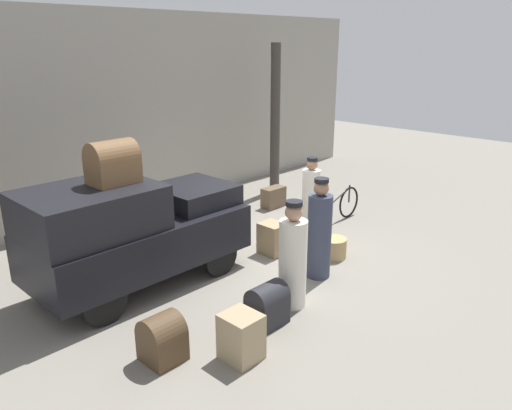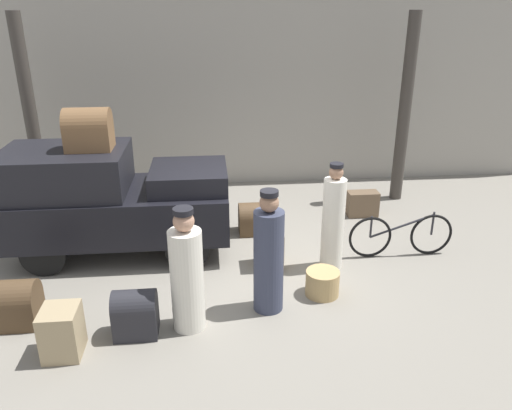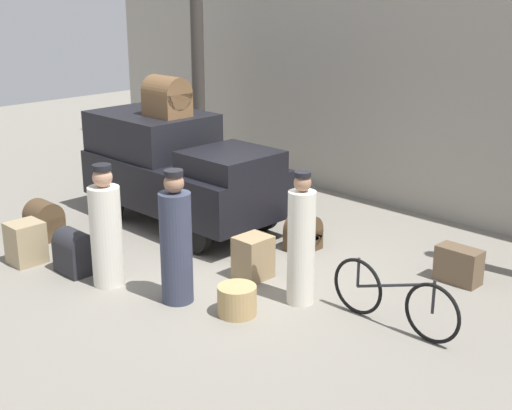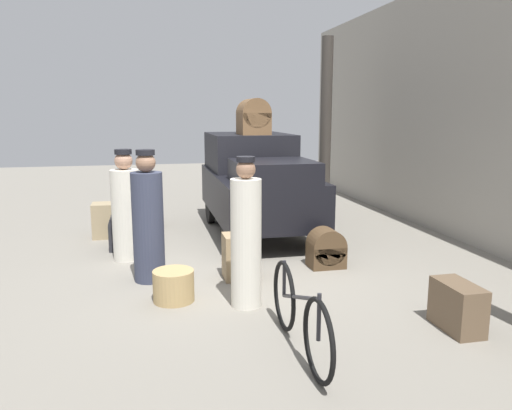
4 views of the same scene
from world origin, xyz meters
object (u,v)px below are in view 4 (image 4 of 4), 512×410
(trunk_barrel_dark, at_px, (146,211))
(trunk_on_truck_roof, at_px, (253,118))
(trunk_umber_medium, at_px, (457,307))
(bicycle, at_px, (299,315))
(suitcase_small_leather, at_px, (241,256))
(porter_carrying_trunk, at_px, (126,210))
(suitcase_black_upright, at_px, (106,220))
(trunk_wicker_pale, at_px, (122,229))
(trunk_large_brown, at_px, (326,250))
(porter_lifting_near_truck, at_px, (246,239))
(truck, at_px, (256,180))
(porter_standing_middle, at_px, (148,222))
(wicker_basket, at_px, (174,286))

(trunk_barrel_dark, distance_m, trunk_on_truck_roof, 2.77)
(trunk_umber_medium, bearing_deg, bicycle, -86.06)
(trunk_barrel_dark, distance_m, suitcase_small_leather, 3.63)
(porter_carrying_trunk, xyz_separation_m, trunk_umber_medium, (3.30, 3.35, -0.50))
(suitcase_black_upright, height_order, trunk_wicker_pale, trunk_wicker_pale)
(trunk_large_brown, relative_size, suitcase_black_upright, 0.92)
(porter_carrying_trunk, distance_m, porter_lifting_near_truck, 2.60)
(suitcase_small_leather, height_order, trunk_on_truck_roof, trunk_on_truck_roof)
(bicycle, relative_size, porter_lifting_near_truck, 1.02)
(porter_carrying_trunk, height_order, trunk_umber_medium, porter_carrying_trunk)
(trunk_barrel_dark, distance_m, suitcase_black_upright, 0.98)
(truck, height_order, trunk_barrel_dark, truck)
(trunk_barrel_dark, bearing_deg, trunk_large_brown, 38.16)
(truck, bearing_deg, bicycle, -7.68)
(trunk_on_truck_roof, bearing_deg, trunk_wicker_pale, -70.41)
(bicycle, xyz_separation_m, trunk_large_brown, (-2.40, 1.16, -0.11))
(trunk_barrel_dark, height_order, trunk_large_brown, trunk_barrel_dark)
(trunk_umber_medium, relative_size, suitcase_black_upright, 0.98)
(porter_standing_middle, distance_m, trunk_umber_medium, 3.81)
(truck, distance_m, suitcase_small_leather, 2.72)
(bicycle, relative_size, trunk_barrel_dark, 2.81)
(wicker_basket, bearing_deg, trunk_on_truck_roof, 153.45)
(wicker_basket, relative_size, trunk_umber_medium, 0.81)
(porter_carrying_trunk, height_order, suitcase_small_leather, porter_carrying_trunk)
(bicycle, bearing_deg, suitcase_black_upright, -157.33)
(truck, distance_m, porter_carrying_trunk, 2.62)
(trunk_barrel_dark, bearing_deg, trunk_on_truck_roof, 71.31)
(porter_standing_middle, height_order, trunk_umber_medium, porter_standing_middle)
(trunk_barrel_dark, distance_m, trunk_umber_medium, 6.29)
(suitcase_small_leather, relative_size, trunk_wicker_pale, 0.97)
(trunk_wicker_pale, relative_size, trunk_on_truck_roof, 0.90)
(porter_carrying_trunk, xyz_separation_m, trunk_barrel_dark, (-2.18, 0.28, -0.45))
(bicycle, bearing_deg, porter_lifting_near_truck, -168.36)
(porter_carrying_trunk, bearing_deg, trunk_umber_medium, 45.43)
(wicker_basket, height_order, trunk_large_brown, trunk_large_brown)
(wicker_basket, relative_size, porter_lifting_near_truck, 0.28)
(wicker_basket, distance_m, trunk_on_truck_roof, 4.24)
(bicycle, bearing_deg, truck, 172.32)
(wicker_basket, relative_size, suitcase_black_upright, 0.79)
(porter_standing_middle, distance_m, suitcase_small_leather, 1.30)
(suitcase_small_leather, bearing_deg, truck, 163.16)
(truck, bearing_deg, trunk_on_truck_roof, 180.00)
(trunk_barrel_dark, distance_m, trunk_wicker_pale, 1.56)
(truck, distance_m, trunk_barrel_dark, 2.28)
(porter_standing_middle, relative_size, suitcase_black_upright, 2.82)
(porter_lifting_near_truck, bearing_deg, bicycle, 11.64)
(truck, distance_m, porter_standing_middle, 3.07)
(porter_standing_middle, height_order, trunk_barrel_dark, porter_standing_middle)
(suitcase_black_upright, relative_size, trunk_on_truck_roof, 0.89)
(wicker_basket, bearing_deg, truck, 151.92)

